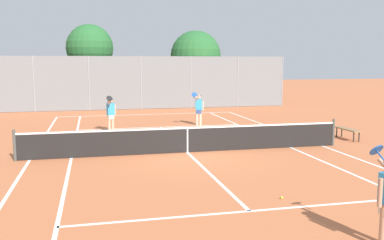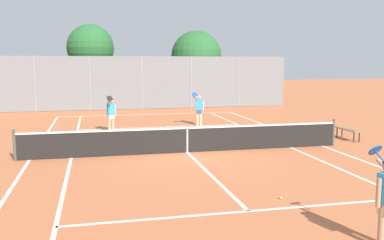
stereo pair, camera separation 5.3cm
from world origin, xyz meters
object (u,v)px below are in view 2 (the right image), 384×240
Objects in this scene: player_far_right at (199,108)px; loose_tennis_ball_1 at (281,198)px; tennis_net at (187,139)px; player_far_left at (111,113)px; courtside_bench at (348,130)px; tree_behind_right at (196,57)px; tree_behind_left at (89,49)px.

player_far_right is 12.45m from loose_tennis_ball_1.
player_far_left is (-2.53, 5.39, 0.42)m from tennis_net.
player_far_left reaches higher than tennis_net.
courtside_bench is (6.25, 6.88, 0.38)m from loose_tennis_ball_1.
courtside_bench is (7.33, 1.11, -0.10)m from tennis_net.
tree_behind_right is at bearing 75.59° from tennis_net.
tree_behind_left is at bearing 101.12° from loose_tennis_ball_1.
tennis_net is 181.82× the size of loose_tennis_ball_1.
player_far_right is 1.18× the size of courtside_bench.
tree_behind_left is at bearing 101.30° from tennis_net.
player_far_left is at bearing -120.78° from tree_behind_right.
tennis_net reaches higher than loose_tennis_ball_1.
player_far_right is at bearing -102.46° from tree_behind_right.
player_far_left is 0.31× the size of tree_behind_right.
tree_behind_right reaches higher than tennis_net.
tree_behind_right is (-2.97, 15.83, 3.25)m from courtside_bench.
player_far_left is at bearing 115.17° from tennis_net.
tree_behind_right reaches higher than courtside_bench.
tennis_net is at bearing 100.57° from loose_tennis_ball_1.
tree_behind_right is at bearing 59.22° from player_far_left.
player_far_left is 1.18× the size of courtside_bench.
tennis_net is 18.46m from tree_behind_left.
tennis_net reaches higher than courtside_bench.
tennis_net is at bearing -78.70° from tree_behind_left.
tennis_net is 1.98× the size of tree_behind_left.
player_far_right is at bearing 133.72° from courtside_bench.
loose_tennis_ball_1 is at bearing -79.43° from tennis_net.
player_far_left and player_far_right have the same top height.
player_far_left reaches higher than courtside_bench.
courtside_bench is at bearing -23.44° from player_far_left.
tree_behind_left is at bearing 123.19° from courtside_bench.
tennis_net is at bearing -107.40° from player_far_right.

